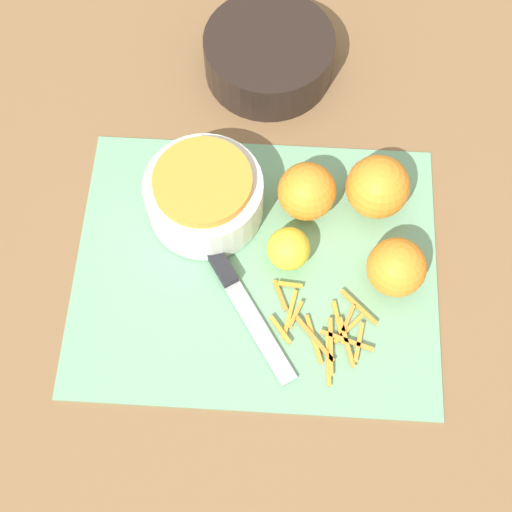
{
  "coord_description": "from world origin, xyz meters",
  "views": [
    {
      "loc": [
        0.02,
        -0.36,
        0.84
      ],
      "look_at": [
        0.0,
        0.0,
        0.04
      ],
      "focal_mm": 50.0,
      "sensor_mm": 36.0,
      "label": 1
    }
  ],
  "objects_px": {
    "knife": "(220,264)",
    "orange_left": "(378,187)",
    "bowl_speckled": "(204,195)",
    "orange_back": "(307,191)",
    "lemon": "(289,249)",
    "bowl_dark": "(268,55)",
    "orange_right": "(397,267)"
  },
  "relations": [
    {
      "from": "knife",
      "to": "orange_back",
      "type": "xyz_separation_m",
      "value": [
        0.1,
        0.09,
        0.03
      ]
    },
    {
      "from": "orange_back",
      "to": "bowl_dark",
      "type": "bearing_deg",
      "value": 105.02
    },
    {
      "from": "bowl_speckled",
      "to": "lemon",
      "type": "xyz_separation_m",
      "value": [
        0.11,
        -0.07,
        -0.01
      ]
    },
    {
      "from": "orange_right",
      "to": "orange_back",
      "type": "bearing_deg",
      "value": 138.58
    },
    {
      "from": "knife",
      "to": "orange_right",
      "type": "distance_m",
      "value": 0.22
    },
    {
      "from": "bowl_speckled",
      "to": "orange_back",
      "type": "bearing_deg",
      "value": 5.31
    },
    {
      "from": "orange_right",
      "to": "lemon",
      "type": "bearing_deg",
      "value": 170.63
    },
    {
      "from": "knife",
      "to": "orange_back",
      "type": "bearing_deg",
      "value": 99.0
    },
    {
      "from": "orange_back",
      "to": "lemon",
      "type": "relative_size",
      "value": 1.37
    },
    {
      "from": "knife",
      "to": "orange_left",
      "type": "xyz_separation_m",
      "value": [
        0.19,
        0.1,
        0.03
      ]
    },
    {
      "from": "bowl_speckled",
      "to": "orange_back",
      "type": "xyz_separation_m",
      "value": [
        0.13,
        0.01,
        0.0
      ]
    },
    {
      "from": "bowl_speckled",
      "to": "bowl_dark",
      "type": "relative_size",
      "value": 0.82
    },
    {
      "from": "bowl_speckled",
      "to": "orange_left",
      "type": "bearing_deg",
      "value": 5.73
    },
    {
      "from": "lemon",
      "to": "orange_left",
      "type": "bearing_deg",
      "value": 38.43
    },
    {
      "from": "bowl_speckled",
      "to": "bowl_dark",
      "type": "height_order",
      "value": "bowl_speckled"
    },
    {
      "from": "knife",
      "to": "bowl_speckled",
      "type": "bearing_deg",
      "value": 164.45
    },
    {
      "from": "knife",
      "to": "bowl_dark",
      "type": "bearing_deg",
      "value": 139.16
    },
    {
      "from": "orange_right",
      "to": "orange_back",
      "type": "distance_m",
      "value": 0.15
    },
    {
      "from": "bowl_speckled",
      "to": "orange_right",
      "type": "distance_m",
      "value": 0.26
    },
    {
      "from": "orange_right",
      "to": "orange_back",
      "type": "relative_size",
      "value": 0.98
    },
    {
      "from": "bowl_dark",
      "to": "orange_back",
      "type": "distance_m",
      "value": 0.23
    },
    {
      "from": "bowl_dark",
      "to": "lemon",
      "type": "height_order",
      "value": "bowl_dark"
    },
    {
      "from": "orange_left",
      "to": "orange_back",
      "type": "height_order",
      "value": "orange_left"
    },
    {
      "from": "knife",
      "to": "lemon",
      "type": "relative_size",
      "value": 4.13
    },
    {
      "from": "bowl_dark",
      "to": "orange_back",
      "type": "bearing_deg",
      "value": -74.98
    },
    {
      "from": "bowl_speckled",
      "to": "orange_left",
      "type": "distance_m",
      "value": 0.22
    },
    {
      "from": "lemon",
      "to": "knife",
      "type": "bearing_deg",
      "value": -168.72
    },
    {
      "from": "orange_right",
      "to": "lemon",
      "type": "xyz_separation_m",
      "value": [
        -0.13,
        0.02,
        -0.01
      ]
    },
    {
      "from": "bowl_dark",
      "to": "orange_right",
      "type": "relative_size",
      "value": 2.51
    },
    {
      "from": "orange_left",
      "to": "bowl_dark",
      "type": "bearing_deg",
      "value": 124.97
    },
    {
      "from": "orange_left",
      "to": "orange_right",
      "type": "height_order",
      "value": "orange_left"
    },
    {
      "from": "knife",
      "to": "orange_back",
      "type": "relative_size",
      "value": 3.01
    }
  ]
}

